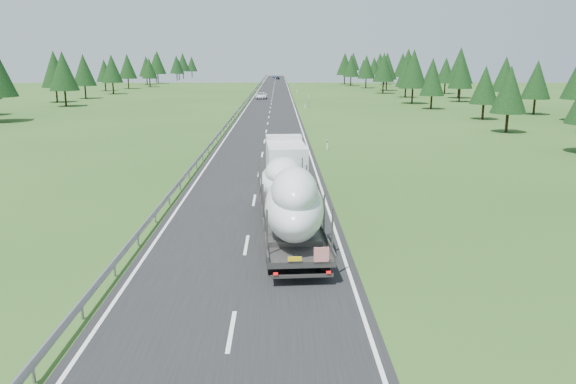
{
  "coord_description": "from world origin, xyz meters",
  "views": [
    {
      "loc": [
        1.63,
        -26.26,
        8.89
      ],
      "look_at": [
        2.09,
        2.8,
        2.02
      ],
      "focal_mm": 35.0,
      "sensor_mm": 36.0,
      "label": 1
    }
  ],
  "objects_px": {
    "highway_sign": "(309,98)",
    "distant_van": "(261,96)",
    "distant_car_blue": "(274,77)",
    "boat_truck": "(288,186)",
    "distant_car_dark": "(278,78)"
  },
  "relations": [
    {
      "from": "highway_sign",
      "to": "distant_van",
      "type": "bearing_deg",
      "value": 110.82
    },
    {
      "from": "highway_sign",
      "to": "distant_car_dark",
      "type": "bearing_deg",
      "value": 92.19
    },
    {
      "from": "boat_truck",
      "to": "distant_van",
      "type": "bearing_deg",
      "value": 92.56
    },
    {
      "from": "boat_truck",
      "to": "distant_car_dark",
      "type": "distance_m",
      "value": 235.59
    },
    {
      "from": "highway_sign",
      "to": "distant_car_blue",
      "type": "relative_size",
      "value": 0.64
    },
    {
      "from": "highway_sign",
      "to": "distant_van",
      "type": "relative_size",
      "value": 0.48
    },
    {
      "from": "boat_truck",
      "to": "distant_car_blue",
      "type": "bearing_deg",
      "value": 90.64
    },
    {
      "from": "highway_sign",
      "to": "distant_car_blue",
      "type": "distance_m",
      "value": 177.03
    },
    {
      "from": "distant_car_dark",
      "to": "distant_car_blue",
      "type": "bearing_deg",
      "value": 96.41
    },
    {
      "from": "boat_truck",
      "to": "distant_car_dark",
      "type": "relative_size",
      "value": 4.59
    },
    {
      "from": "boat_truck",
      "to": "distant_car_dark",
      "type": "height_order",
      "value": "boat_truck"
    },
    {
      "from": "highway_sign",
      "to": "distant_car_blue",
      "type": "height_order",
      "value": "highway_sign"
    },
    {
      "from": "highway_sign",
      "to": "distant_van",
      "type": "xyz_separation_m",
      "value": [
        -9.67,
        25.44,
        -1.05
      ]
    },
    {
      "from": "highway_sign",
      "to": "distant_van",
      "type": "height_order",
      "value": "highway_sign"
    },
    {
      "from": "boat_truck",
      "to": "distant_car_blue",
      "type": "height_order",
      "value": "boat_truck"
    }
  ]
}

